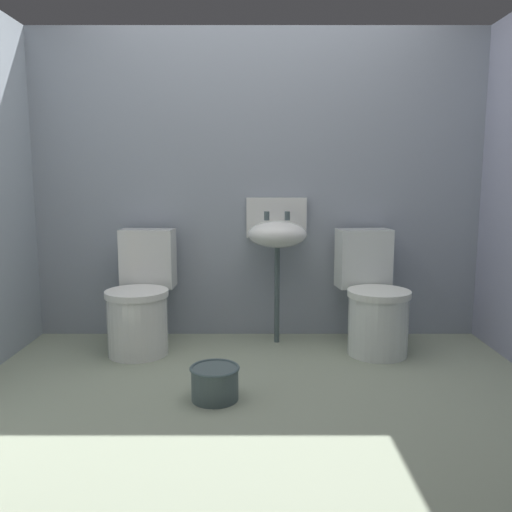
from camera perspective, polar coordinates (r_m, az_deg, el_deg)
The scene contains 6 objects.
ground_plane at distance 2.83m, azimuth 0.02°, elevation -15.86°, with size 3.53×2.62×0.08m, color gray.
wall_back at distance 3.73m, azimuth -0.04°, elevation 7.64°, with size 3.53×0.10×2.14m, color #8C95A2.
toilet_left at distance 3.51m, azimuth -12.61°, elevation -4.94°, with size 0.42×0.61×0.78m.
toilet_right at distance 3.52m, azimuth 12.51°, elevation -4.93°, with size 0.46×0.64×0.78m.
sink at distance 3.54m, azimuth 2.14°, elevation 2.49°, with size 0.42×0.35×0.99m.
bucket at distance 2.76m, azimuth -4.68°, elevation -13.55°, with size 0.26×0.26×0.18m.
Camera 1 is at (-0.01, -2.58, 1.13)m, focal length 36.70 mm.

